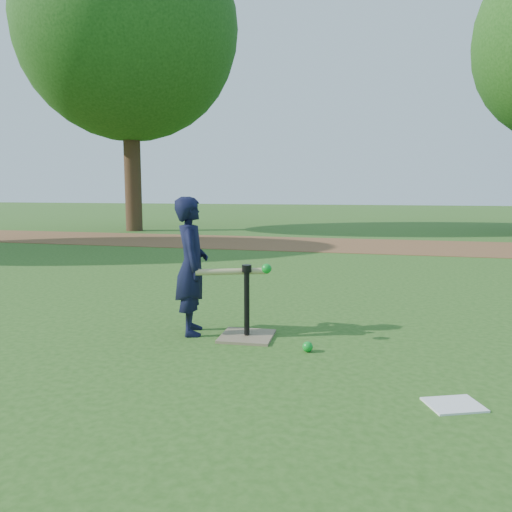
# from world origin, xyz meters

# --- Properties ---
(ground) EXTENTS (80.00, 80.00, 0.00)m
(ground) POSITION_xyz_m (0.00, 0.00, 0.00)
(ground) COLOR #285116
(ground) RESTS_ON ground
(dirt_strip) EXTENTS (24.00, 3.00, 0.01)m
(dirt_strip) POSITION_xyz_m (0.00, 7.50, 0.01)
(dirt_strip) COLOR brown
(dirt_strip) RESTS_ON ground
(child) EXTENTS (0.42, 0.50, 1.17)m
(child) POSITION_xyz_m (-0.11, 0.13, 0.59)
(child) COLOR black
(child) RESTS_ON ground
(wiffle_ball_ground) EXTENTS (0.08, 0.08, 0.08)m
(wiffle_ball_ground) POSITION_xyz_m (0.93, -0.13, 0.04)
(wiffle_ball_ground) COLOR #0D9725
(wiffle_ball_ground) RESTS_ON ground
(clipboard) EXTENTS (0.37, 0.33, 0.01)m
(clipboard) POSITION_xyz_m (1.89, -0.87, 0.01)
(clipboard) COLOR white
(clipboard) RESTS_ON ground
(batting_tee) EXTENTS (0.46, 0.46, 0.61)m
(batting_tee) POSITION_xyz_m (0.39, 0.11, 0.11)
(batting_tee) COLOR #7D6B4F
(batting_tee) RESTS_ON ground
(swing_action) EXTENTS (0.68, 0.28, 0.12)m
(swing_action) POSITION_xyz_m (0.30, 0.07, 0.57)
(swing_action) COLOR tan
(swing_action) RESTS_ON ground
(tree_left) EXTENTS (6.40, 6.40, 9.08)m
(tree_left) POSITION_xyz_m (-6.00, 10.00, 5.87)
(tree_left) COLOR #382316
(tree_left) RESTS_ON ground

